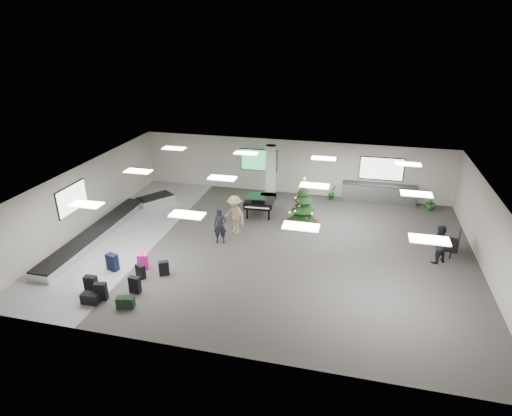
% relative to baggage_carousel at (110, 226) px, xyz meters
% --- Properties ---
extents(ground, '(18.00, 18.00, 0.00)m').
position_rel_baggage_carousel_xyz_m(ground, '(7.84, 0.08, -0.21)').
color(ground, '#393633').
rests_on(ground, ground).
extents(room_envelope, '(18.02, 14.02, 3.21)m').
position_rel_baggage_carousel_xyz_m(room_envelope, '(7.46, 0.75, 2.12)').
color(room_envelope, '#B7B0A7').
rests_on(room_envelope, ground).
extents(baggage_carousel, '(2.28, 9.71, 0.43)m').
position_rel_baggage_carousel_xyz_m(baggage_carousel, '(0.00, 0.00, 0.00)').
color(baggage_carousel, silver).
rests_on(baggage_carousel, ground).
extents(service_counter, '(4.05, 0.65, 1.08)m').
position_rel_baggage_carousel_xyz_m(service_counter, '(12.84, 6.73, 0.33)').
color(service_counter, silver).
rests_on(service_counter, ground).
extents(suitcase_0, '(0.47, 0.32, 0.70)m').
position_rel_baggage_carousel_xyz_m(suitcase_0, '(2.83, -5.23, 0.13)').
color(suitcase_0, black).
rests_on(suitcase_0, ground).
extents(suitcase_1, '(0.44, 0.25, 0.67)m').
position_rel_baggage_carousel_xyz_m(suitcase_1, '(3.80, -4.52, 0.11)').
color(suitcase_1, black).
rests_on(suitcase_1, ground).
extents(pink_suitcase, '(0.47, 0.35, 0.68)m').
position_rel_baggage_carousel_xyz_m(pink_suitcase, '(3.31, -2.93, 0.12)').
color(pink_suitcase, '#F6209B').
rests_on(pink_suitcase, ground).
extents(suitcase_3, '(0.46, 0.39, 0.62)m').
position_rel_baggage_carousel_xyz_m(suitcase_3, '(4.34, -3.15, 0.09)').
color(suitcase_3, black).
rests_on(suitcase_3, ground).
extents(navy_suitcase, '(0.53, 0.39, 0.75)m').
position_rel_baggage_carousel_xyz_m(navy_suitcase, '(2.15, -3.30, 0.15)').
color(navy_suitcase, black).
rests_on(navy_suitcase, ground).
extents(suitcase_5, '(0.47, 0.27, 0.72)m').
position_rel_baggage_carousel_xyz_m(suitcase_5, '(2.23, -4.93, 0.14)').
color(suitcase_5, black).
rests_on(suitcase_5, ground).
extents(green_duffel, '(0.66, 0.43, 0.43)m').
position_rel_baggage_carousel_xyz_m(green_duffel, '(3.92, -5.45, -0.01)').
color(green_duffel, black).
rests_on(green_duffel, ground).
extents(suitcase_7, '(0.45, 0.36, 0.60)m').
position_rel_baggage_carousel_xyz_m(suitcase_7, '(3.53, -3.56, 0.08)').
color(suitcase_7, black).
rests_on(suitcase_7, ground).
extents(black_duffel, '(0.63, 0.37, 0.43)m').
position_rel_baggage_carousel_xyz_m(black_duffel, '(2.57, -5.54, -0.01)').
color(black_duffel, black).
rests_on(black_duffel, ground).
extents(christmas_tree, '(1.73, 1.73, 2.47)m').
position_rel_baggage_carousel_xyz_m(christmas_tree, '(9.05, 3.06, 0.63)').
color(christmas_tree, maroon).
rests_on(christmas_tree, ground).
extents(grand_piano, '(1.57, 1.96, 1.07)m').
position_rel_baggage_carousel_xyz_m(grand_piano, '(6.73, 3.51, 0.55)').
color(grand_piano, black).
rests_on(grand_piano, ground).
extents(bench, '(0.82, 1.50, 0.90)m').
position_rel_baggage_carousel_xyz_m(bench, '(15.95, 1.46, 0.30)').
color(bench, black).
rests_on(bench, ground).
extents(traveler_a, '(0.67, 0.50, 1.68)m').
position_rel_baggage_carousel_xyz_m(traveler_a, '(5.68, 0.04, 0.63)').
color(traveler_a, black).
rests_on(traveler_a, ground).
extents(traveler_b, '(1.42, 1.23, 1.91)m').
position_rel_baggage_carousel_xyz_m(traveler_b, '(6.05, 1.13, 0.74)').
color(traveler_b, '#9C8A60').
rests_on(traveler_b, ground).
extents(traveler_bench, '(1.04, 1.00, 1.69)m').
position_rel_baggage_carousel_xyz_m(traveler_bench, '(15.06, 0.48, 0.63)').
color(traveler_bench, black).
rests_on(traveler_bench, ground).
extents(potted_plant_left, '(0.56, 0.60, 0.86)m').
position_rel_baggage_carousel_xyz_m(potted_plant_left, '(10.26, 6.53, 0.22)').
color(potted_plant_left, '#143F18').
rests_on(potted_plant_left, ground).
extents(potted_plant_right, '(0.72, 0.72, 0.90)m').
position_rel_baggage_carousel_xyz_m(potted_plant_right, '(15.54, 6.29, 0.24)').
color(potted_plant_right, '#143F18').
rests_on(potted_plant_right, ground).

